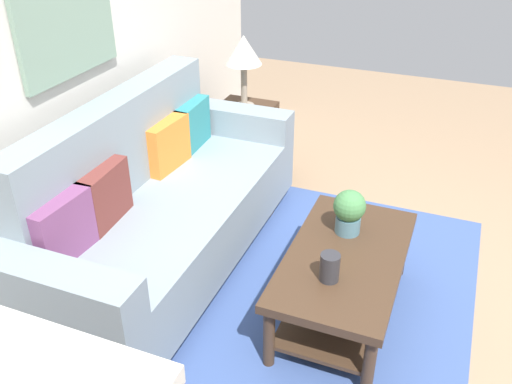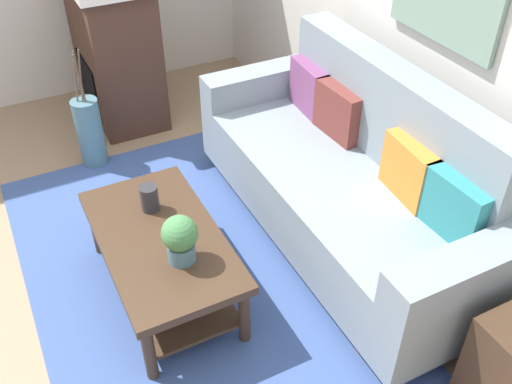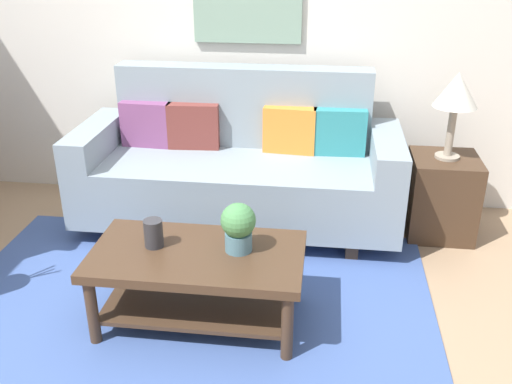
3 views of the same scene
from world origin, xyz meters
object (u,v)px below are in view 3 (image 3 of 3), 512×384
Objects in this scene: throw_pillow_plum at (147,124)px; tabletop_vase at (154,233)px; throw_pillow_maroon at (194,126)px; throw_pillow_teal at (339,132)px; potted_plant_tabletop at (238,226)px; side_table at (441,196)px; throw_pillow_orange at (290,130)px; coffee_table at (198,271)px; couch at (239,168)px; table_lamp at (456,94)px.

throw_pillow_plum is 1.32m from tabletop_vase.
throw_pillow_teal is at bearing 0.00° from throw_pillow_maroon.
potted_plant_tabletop is (0.44, 0.01, 0.07)m from tabletop_vase.
side_table is at bearing 43.09° from potted_plant_tabletop.
throw_pillow_maroon is 1.78m from side_table.
throw_pillow_orange is at bearing 180.00° from throw_pillow_teal.
throw_pillow_maroon is 1.00× the size of throw_pillow_orange.
throw_pillow_maroon and throw_pillow_teal have the same top height.
tabletop_vase is 0.27× the size of side_table.
tabletop_vase is (-0.95, -1.25, -0.18)m from throw_pillow_teal.
couch is at bearing 88.05° from coffee_table.
throw_pillow_teal is at bearing 0.00° from throw_pillow_orange.
throw_pillow_teal reaches higher than tabletop_vase.
throw_pillow_plum reaches higher than tabletop_vase.
coffee_table is 1.98m from table_lamp.
tabletop_vase is (0.41, -1.25, -0.18)m from throw_pillow_plum.
throw_pillow_plum is 1.50m from potted_plant_tabletop.
throw_pillow_maroon is 1.36m from coffee_table.
coffee_table is at bearing -7.51° from tabletop_vase.
throw_pillow_plum is at bearing 124.54° from potted_plant_tabletop.
couch is 6.07× the size of throw_pillow_teal.
coffee_table is (-0.04, -1.15, -0.12)m from couch.
tabletop_vase is 2.04m from side_table.
throw_pillow_maroon is at bearing 176.97° from table_lamp.
side_table is (1.39, 0.03, -0.15)m from couch.
tabletop_vase is at bearing -178.19° from potted_plant_tabletop.
table_lamp reaches higher than throw_pillow_orange.
side_table is (1.43, 1.19, -0.03)m from coffee_table.
throw_pillow_plum reaches higher than coffee_table.
coffee_table is at bearing -168.00° from potted_plant_tabletop.
coffee_table is at bearing -106.48° from throw_pillow_orange.
coffee_table is (-0.38, -1.28, -0.37)m from throw_pillow_orange.
throw_pillow_maroon is at bearing 0.00° from throw_pillow_plum.
throw_pillow_plum is at bearing 169.48° from couch.
throw_pillow_teal reaches higher than potted_plant_tabletop.
couch is 6.07× the size of throw_pillow_orange.
throw_pillow_teal is 1.58m from tabletop_vase.
coffee_table is 1.86m from side_table.
table_lamp is (0.00, 0.00, 0.71)m from side_table.
throw_pillow_teal is 2.41× the size of tabletop_vase.
couch reaches higher than throw_pillow_plum.
couch is 3.83× the size of table_lamp.
throw_pillow_orange is at bearing 175.03° from side_table.
table_lamp reaches higher than coffee_table.
throw_pillow_maroon is 0.33× the size of coffee_table.
throw_pillow_orange is 1.40m from tabletop_vase.
throw_pillow_teal reaches higher than coffee_table.
potted_plant_tabletop is 1.73m from table_lamp.
tabletop_vase is 2.09m from table_lamp.
throw_pillow_teal is 1.51m from coffee_table.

